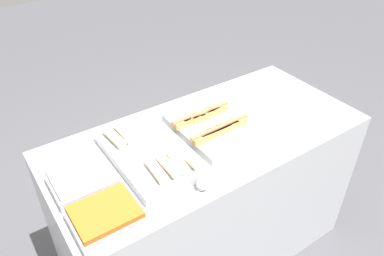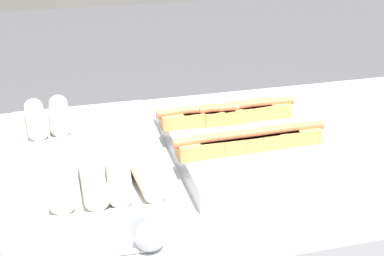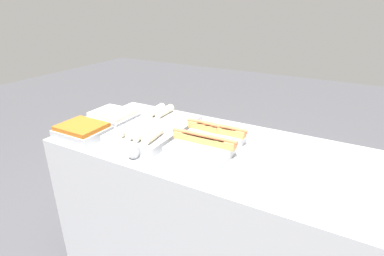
# 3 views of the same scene
# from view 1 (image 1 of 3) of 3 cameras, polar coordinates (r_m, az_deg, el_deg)

# --- Properties ---
(ground_plane) EXTENTS (12.00, 12.00, 0.00)m
(ground_plane) POSITION_cam_1_polar(r_m,az_deg,el_deg) (2.62, 1.91, -17.61)
(ground_plane) COLOR #4C4C51
(counter) EXTENTS (1.68, 0.77, 0.94)m
(counter) POSITION_cam_1_polar(r_m,az_deg,el_deg) (2.26, 2.15, -10.51)
(counter) COLOR #B7BABF
(counter) RESTS_ON ground_plane
(tray_hotdogs) EXTENTS (0.36, 0.45, 0.10)m
(tray_hotdogs) POSITION_cam_1_polar(r_m,az_deg,el_deg) (1.93, 2.71, 0.09)
(tray_hotdogs) COLOR #B7BABF
(tray_hotdogs) RESTS_ON counter
(tray_wraps) EXTENTS (0.34, 0.54, 0.10)m
(tray_wraps) POSITION_cam_1_polar(r_m,az_deg,el_deg) (1.78, -6.33, -3.96)
(tray_wraps) COLOR #B7BABF
(tray_wraps) RESTS_ON counter
(tray_side_front) EXTENTS (0.27, 0.22, 0.07)m
(tray_side_front) POSITION_cam_1_polar(r_m,az_deg,el_deg) (1.53, -12.99, -13.01)
(tray_side_front) COLOR #B7BABF
(tray_side_front) RESTS_ON counter
(tray_side_back) EXTENTS (0.27, 0.22, 0.07)m
(tray_side_back) POSITION_cam_1_polar(r_m,az_deg,el_deg) (1.70, -16.41, -7.50)
(tray_side_back) COLOR #B7BABF
(tray_side_back) RESTS_ON counter
(serving_spoon_near) EXTENTS (0.25, 0.06, 0.06)m
(serving_spoon_near) POSITION_cam_1_polar(r_m,az_deg,el_deg) (1.62, 1.18, -8.83)
(serving_spoon_near) COLOR #B2B5BA
(serving_spoon_near) RESTS_ON counter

